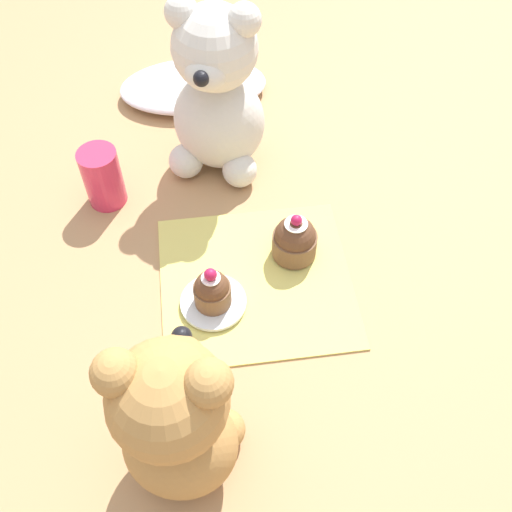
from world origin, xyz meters
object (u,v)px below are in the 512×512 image
object	(u,v)px
cupcake_near_cream_bear	(295,239)
saucer_plate	(213,302)
juice_glass	(103,177)
teddy_bear_tan	(176,422)
cupcake_near_tan_bear	(212,290)
teddy_bear_cream	(217,96)

from	to	relation	value
cupcake_near_cream_bear	saucer_plate	bearing A→B (deg)	-149.85
juice_glass	cupcake_near_cream_bear	bearing A→B (deg)	-28.58
cupcake_near_cream_bear	saucer_plate	distance (m)	0.13
teddy_bear_tan	cupcake_near_tan_bear	world-z (taller)	teddy_bear_tan
teddy_bear_cream	teddy_bear_tan	size ratio (longest dim) A/B	1.11
saucer_plate	juice_glass	world-z (taller)	juice_glass
teddy_bear_cream	cupcake_near_tan_bear	xyz separation A→B (m)	(-0.03, -0.26, -0.09)
teddy_bear_tan	cupcake_near_cream_bear	world-z (taller)	teddy_bear_tan
cupcake_near_tan_bear	saucer_plate	bearing A→B (deg)	90.00
teddy_bear_tan	cupcake_near_tan_bear	size ratio (longest dim) A/B	3.58
cupcake_near_cream_bear	teddy_bear_tan	bearing A→B (deg)	-121.63
teddy_bear_cream	cupcake_near_tan_bear	size ratio (longest dim) A/B	3.98
juice_glass	cupcake_near_tan_bear	bearing A→B (deg)	-56.28
teddy_bear_tan	juice_glass	bearing A→B (deg)	-63.08
saucer_plate	cupcake_near_tan_bear	xyz separation A→B (m)	(0.00, -0.00, 0.03)
juice_glass	teddy_bear_tan	bearing A→B (deg)	-77.27
teddy_bear_cream	cupcake_near_tan_bear	bearing A→B (deg)	-77.75
teddy_bear_tan	juice_glass	xyz separation A→B (m)	(-0.09, 0.40, -0.07)
cupcake_near_cream_bear	teddy_bear_cream	bearing A→B (deg)	112.44
cupcake_near_cream_bear	juice_glass	world-z (taller)	juice_glass
cupcake_near_cream_bear	cupcake_near_tan_bear	world-z (taller)	cupcake_near_cream_bear
saucer_plate	juice_glass	bearing A→B (deg)	123.72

